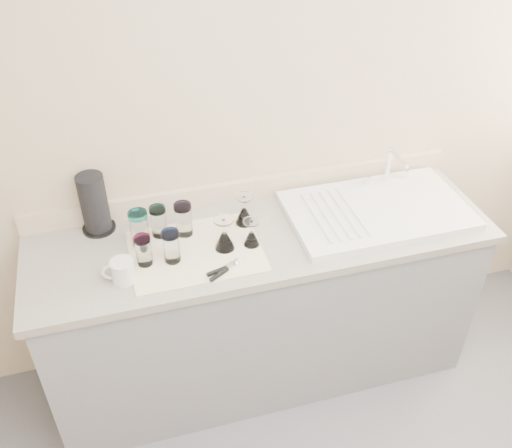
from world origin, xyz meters
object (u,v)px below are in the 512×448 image
object	(u,v)px
paper_towel_roll	(94,204)
goblet_front_left	(224,238)
tumbler_magenta	(144,250)
tumbler_blue	(171,246)
tumbler_cyan	(159,221)
goblet_front_right	(251,236)
sink_unit	(377,210)
tumbler_teal	(140,228)
tumbler_purple	(184,219)
white_mug	(122,271)
can_opener	(224,270)
goblet_back_right	(244,214)

from	to	relation	value
paper_towel_roll	goblet_front_left	bearing A→B (deg)	-29.85
tumbler_magenta	tumbler_blue	bearing A→B (deg)	-5.46
tumbler_cyan	paper_towel_roll	xyz separation A→B (m)	(-0.26, 0.12, 0.05)
tumbler_cyan	goblet_front_right	distance (m)	0.41
sink_unit	tumbler_teal	xyz separation A→B (m)	(-1.07, 0.06, 0.07)
tumbler_purple	goblet_front_right	size ratio (longest dim) A/B	1.24
tumbler_purple	white_mug	distance (m)	0.37
tumbler_purple	tumbler_blue	bearing A→B (deg)	-116.05
tumbler_blue	paper_towel_roll	xyz separation A→B (m)	(-0.28, 0.31, 0.05)
can_opener	white_mug	world-z (taller)	white_mug
sink_unit	tumbler_blue	distance (m)	0.97
tumbler_purple	goblet_front_right	bearing A→B (deg)	-30.06
tumbler_cyan	can_opener	xyz separation A→B (m)	(0.21, -0.31, -0.06)
goblet_back_right	can_opener	distance (m)	0.34
tumbler_blue	can_opener	size ratio (longest dim) A/B	1.00
sink_unit	goblet_front_left	world-z (taller)	sink_unit
tumbler_teal	tumbler_blue	world-z (taller)	tumbler_teal
tumbler_cyan	goblet_back_right	world-z (taller)	goblet_back_right
goblet_front_right	tumbler_blue	bearing A→B (deg)	-178.25
tumbler_cyan	tumbler_blue	distance (m)	0.19
tumbler_cyan	goblet_front_left	distance (m)	0.30
tumbler_teal	tumbler_cyan	bearing A→B (deg)	26.21
tumbler_cyan	tumbler_blue	bearing A→B (deg)	-82.01
tumbler_teal	goblet_front_right	bearing A→B (deg)	-16.13
tumbler_teal	tumbler_purple	distance (m)	0.19
tumbler_cyan	white_mug	size ratio (longest dim) A/B	1.04
sink_unit	tumbler_cyan	distance (m)	0.99
tumbler_teal	tumbler_cyan	world-z (taller)	tumbler_teal
tumbler_blue	paper_towel_roll	distance (m)	0.42
tumbler_teal	tumbler_magenta	size ratio (longest dim) A/B	1.22
tumbler_purple	can_opener	size ratio (longest dim) A/B	1.06
goblet_front_left	white_mug	distance (m)	0.44
tumbler_blue	goblet_front_right	distance (m)	0.34
goblet_front_left	can_opener	distance (m)	0.16
can_opener	white_mug	bearing A→B (deg)	170.07
tumbler_blue	goblet_front_right	bearing A→B (deg)	1.75
tumbler_blue	can_opener	world-z (taller)	tumbler_blue
goblet_front_left	tumbler_magenta	bearing A→B (deg)	-178.85
goblet_front_left	paper_towel_roll	xyz separation A→B (m)	(-0.51, 0.29, 0.08)
tumbler_purple	goblet_back_right	size ratio (longest dim) A/B	1.06
goblet_back_right	white_mug	bearing A→B (deg)	-158.03
paper_towel_roll	white_mug	bearing A→B (deg)	-78.83
goblet_back_right	tumbler_purple	bearing A→B (deg)	-179.31
goblet_back_right	sink_unit	bearing A→B (deg)	-8.15
tumbler_magenta	goblet_front_left	world-z (taller)	goblet_front_left
goblet_front_left	goblet_back_right	bearing A→B (deg)	49.84
goblet_back_right	paper_towel_roll	distance (m)	0.65
tumbler_teal	tumbler_magenta	world-z (taller)	tumbler_teal
tumbler_magenta	can_opener	distance (m)	0.33
sink_unit	can_opener	world-z (taller)	sink_unit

